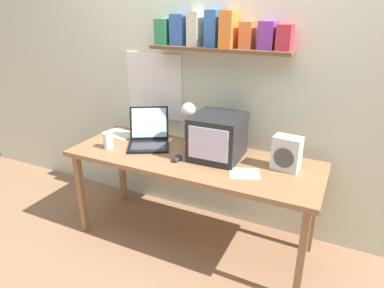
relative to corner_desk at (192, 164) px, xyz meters
The scene contains 11 objects.
ground_plane 0.65m from the corner_desk, ahead, with size 12.00×12.00×0.00m, color #966D4E.
back_wall 0.79m from the corner_desk, 90.16° to the left, with size 5.60×0.24×2.60m.
corner_desk is the anchor object (origin of this frame).
crt_monitor 0.28m from the corner_desk, 27.84° to the left, with size 0.35×0.37×0.31m.
laptop 0.44m from the corner_desk, 168.11° to the left, with size 0.44×0.46×0.26m.
desk_lamp 0.37m from the corner_desk, 122.38° to the left, with size 0.12×0.17×0.35m.
juice_glass 0.66m from the corner_desk, 168.89° to the right, with size 0.07×0.07×0.12m.
space_heater 0.67m from the corner_desk, ahead, with size 0.19×0.14×0.23m.
computer_mouse 0.14m from the corner_desk, 126.66° to the right, with size 0.07×0.11×0.03m.
loose_paper_near_laptop 0.77m from the corner_desk, 167.63° to the left, with size 0.33×0.26×0.00m.
loose_paper_near_monitor 0.43m from the corner_desk, 12.15° to the right, with size 0.23×0.21×0.00m.
Camera 1 is at (0.97, -2.01, 1.72)m, focal length 32.00 mm.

